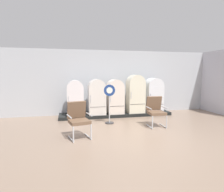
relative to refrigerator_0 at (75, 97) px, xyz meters
name	(u,v)px	position (x,y,z in m)	size (l,w,h in m)	color
ground	(141,139)	(1.72, -2.89, -0.91)	(12.00, 10.00, 0.05)	#876F5D
back_wall	(113,82)	(1.72, 0.77, 0.55)	(11.76, 0.12, 2.84)	#B8BCC2
side_wall_right	(219,82)	(6.38, -0.42, 0.53)	(0.16, 2.20, 2.84)	#BAB9C5
display_plinth	(116,114)	(1.72, 0.13, -0.82)	(4.78, 0.95, 0.13)	black
refrigerator_0	(75,97)	(0.00, 0.00, 0.00)	(0.65, 0.63, 1.42)	white
refrigerator_1	(97,96)	(0.87, 0.01, 0.01)	(0.69, 0.64, 1.45)	silver
refrigerator_2	(115,96)	(1.66, 0.03, 0.01)	(0.67, 0.69, 1.44)	silver
refrigerator_3	(135,93)	(2.55, -0.01, 0.11)	(0.71, 0.61, 1.63)	silver
refrigerator_4	(154,94)	(3.41, 0.02, 0.03)	(0.70, 0.66, 1.49)	white
armchair_left	(78,118)	(0.00, -2.41, -0.30)	(0.70, 0.74, 1.03)	silver
armchair_right	(156,110)	(2.66, -1.77, -0.30)	(0.63, 0.66, 1.03)	silver
sign_stand	(109,106)	(1.18, -1.08, -0.23)	(0.41, 0.32, 1.42)	#2D2D30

